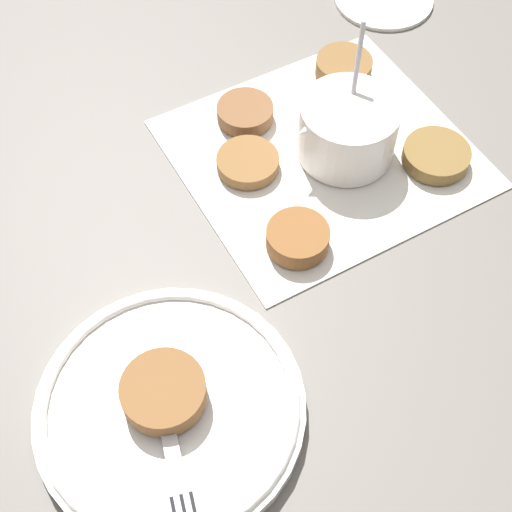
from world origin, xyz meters
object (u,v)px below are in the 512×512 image
(sauce_bowl, at_px, (347,132))
(fork, at_px, (179,484))
(serving_plate, at_px, (170,407))
(fritter_on_plate, at_px, (163,391))

(sauce_bowl, distance_m, fork, 0.37)
(fork, bearing_deg, serving_plate, -106.44)
(serving_plate, relative_size, fork, 1.22)
(fritter_on_plate, bearing_deg, sauce_bowl, -147.66)
(serving_plate, distance_m, fork, 0.07)
(serving_plate, xyz_separation_m, fork, (0.02, 0.06, 0.01))
(fritter_on_plate, distance_m, fork, 0.07)
(fritter_on_plate, relative_size, fork, 0.38)
(sauce_bowl, xyz_separation_m, fork, (0.29, 0.24, -0.01))
(serving_plate, height_order, fritter_on_plate, fritter_on_plate)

